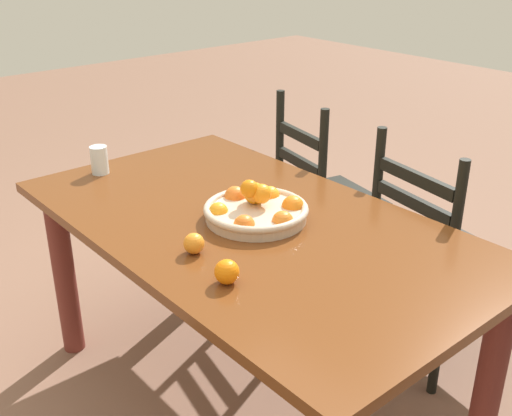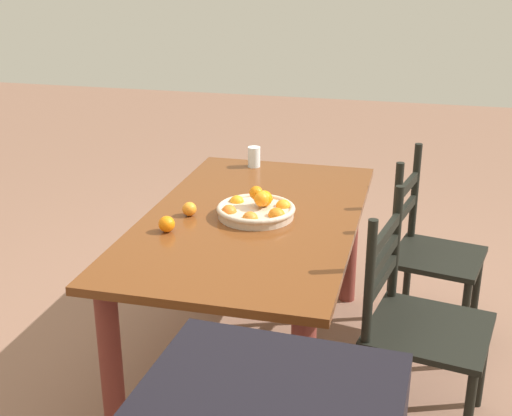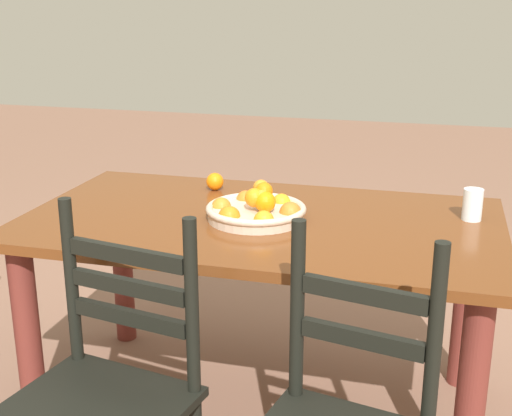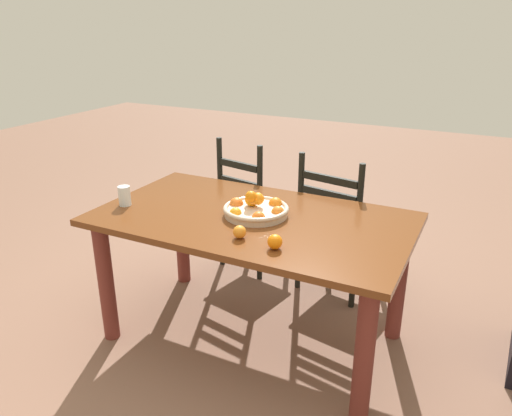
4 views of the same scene
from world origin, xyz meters
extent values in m
plane|color=#835D4A|center=(0.00, 0.00, 0.00)|extent=(12.00, 12.00, 0.00)
cube|color=brown|center=(0.00, 0.00, 0.71)|extent=(1.59, 0.90, 0.03)
cylinder|color=maroon|center=(-0.70, -0.35, 0.35)|extent=(0.08, 0.08, 0.69)
cylinder|color=maroon|center=(0.70, -0.35, 0.35)|extent=(0.08, 0.08, 0.69)
cylinder|color=maroon|center=(-0.70, 0.35, 0.35)|extent=(0.08, 0.08, 0.69)
cylinder|color=maroon|center=(0.70, 0.35, 0.35)|extent=(0.08, 0.08, 0.69)
cube|color=black|center=(-0.38, 0.80, 0.45)|extent=(0.47, 0.47, 0.03)
cylinder|color=black|center=(-0.18, 0.93, 0.22)|extent=(0.04, 0.04, 0.43)
cylinder|color=black|center=(-0.51, 1.00, 0.22)|extent=(0.04, 0.04, 0.43)
cylinder|color=black|center=(-0.25, 0.60, 0.22)|extent=(0.04, 0.04, 0.43)
cylinder|color=black|center=(-0.58, 0.67, 0.22)|extent=(0.04, 0.04, 0.43)
cylinder|color=black|center=(-0.25, 0.60, 0.69)|extent=(0.04, 0.04, 0.47)
cylinder|color=black|center=(-0.58, 0.67, 0.69)|extent=(0.04, 0.04, 0.47)
cube|color=black|center=(-0.42, 0.63, 0.66)|extent=(0.30, 0.09, 0.04)
cube|color=black|center=(-0.42, 0.63, 0.77)|extent=(0.30, 0.09, 0.04)
cube|color=black|center=(0.25, 0.77, 0.42)|extent=(0.52, 0.52, 0.03)
cylinder|color=black|center=(0.10, 1.00, 0.20)|extent=(0.04, 0.04, 0.41)
cylinder|color=black|center=(0.41, 0.54, 0.20)|extent=(0.04, 0.04, 0.41)
cylinder|color=black|center=(0.02, 0.61, 0.20)|extent=(0.04, 0.04, 0.41)
cylinder|color=black|center=(0.41, 0.54, 0.67)|extent=(0.04, 0.04, 0.48)
cylinder|color=black|center=(0.02, 0.61, 0.67)|extent=(0.04, 0.04, 0.48)
cube|color=black|center=(0.22, 0.57, 0.60)|extent=(0.36, 0.09, 0.04)
cube|color=black|center=(0.22, 0.57, 0.69)|extent=(0.36, 0.09, 0.04)
cube|color=black|center=(0.22, 0.57, 0.78)|extent=(0.36, 0.09, 0.04)
cylinder|color=beige|center=(0.01, 0.02, 0.74)|extent=(0.32, 0.32, 0.04)
torus|color=beige|center=(0.01, 0.02, 0.76)|extent=(0.33, 0.33, 0.02)
sphere|color=orange|center=(0.13, 0.02, 0.76)|extent=(0.07, 0.07, 0.07)
sphere|color=orange|center=(0.07, 0.12, 0.76)|extent=(0.07, 0.07, 0.07)
sphere|color=orange|center=(-0.04, 0.13, 0.76)|extent=(0.07, 0.07, 0.07)
sphere|color=orange|center=(-0.11, 0.03, 0.76)|extent=(0.07, 0.07, 0.07)
sphere|color=orange|center=(-0.05, -0.08, 0.76)|extent=(0.06, 0.06, 0.06)
sphere|color=orange|center=(0.08, -0.08, 0.76)|extent=(0.07, 0.07, 0.07)
sphere|color=orange|center=(-0.01, 0.01, 0.82)|extent=(0.06, 0.06, 0.06)
sphere|color=orange|center=(0.01, 0.04, 0.81)|extent=(0.06, 0.06, 0.06)
sphere|color=orange|center=(-0.01, 0.04, 0.80)|extent=(0.06, 0.06, 0.06)
sphere|color=orange|center=(-0.03, 0.05, 0.80)|extent=(0.07, 0.07, 0.07)
sphere|color=orange|center=(0.07, -0.26, 0.75)|extent=(0.06, 0.06, 0.06)
sphere|color=orange|center=(0.26, -0.29, 0.76)|extent=(0.07, 0.07, 0.07)
cylinder|color=silver|center=(-0.68, -0.16, 0.78)|extent=(0.07, 0.07, 0.11)
camera|label=1|loc=(1.37, -1.14, 1.57)|focal=43.41mm
camera|label=2|loc=(2.63, 0.67, 1.79)|focal=47.76mm
camera|label=3|loc=(-0.56, 2.13, 1.45)|focal=48.43mm
camera|label=4|loc=(1.05, -2.05, 1.67)|focal=34.41mm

